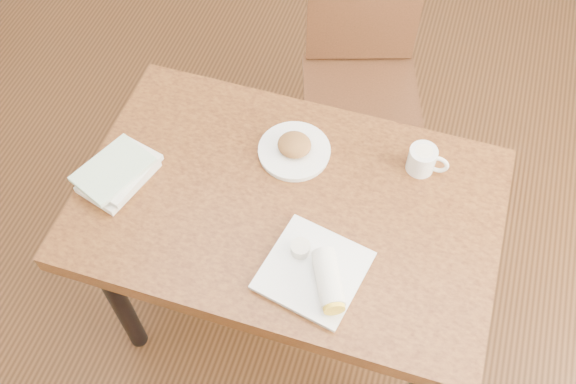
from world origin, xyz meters
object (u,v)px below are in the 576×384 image
(plate_burrito, at_px, (318,273))
(book_stack, at_px, (118,173))
(chair_far, at_px, (361,67))
(plate_scone, at_px, (294,149))
(coffee_mug, at_px, (423,160))
(table, at_px, (288,219))

(plate_burrito, bearing_deg, book_stack, 168.11)
(chair_far, xyz_separation_m, plate_scone, (-0.07, -0.59, 0.22))
(coffee_mug, bearing_deg, table, -145.72)
(chair_far, height_order, book_stack, chair_far)
(coffee_mug, bearing_deg, plate_scone, -171.00)
(chair_far, relative_size, coffee_mug, 8.06)
(chair_far, distance_m, plate_burrito, 0.99)
(chair_far, relative_size, plate_burrito, 3.31)
(table, bearing_deg, chair_far, 86.90)
(table, xyz_separation_m, coffee_mug, (0.33, 0.22, 0.13))
(plate_burrito, bearing_deg, plate_scone, 115.68)
(book_stack, bearing_deg, coffee_mug, 19.85)
(coffee_mug, height_order, plate_burrito, plate_burrito)
(coffee_mug, bearing_deg, book_stack, -160.15)
(plate_scone, relative_size, book_stack, 0.85)
(table, xyz_separation_m, plate_scone, (-0.03, 0.17, 0.11))
(chair_far, bearing_deg, plate_burrito, -83.99)
(plate_scone, xyz_separation_m, book_stack, (-0.45, -0.23, 0.01))
(plate_burrito, bearing_deg, coffee_mug, 66.15)
(coffee_mug, relative_size, book_stack, 0.48)
(book_stack, bearing_deg, plate_burrito, -11.89)
(plate_burrito, bearing_deg, table, 125.65)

